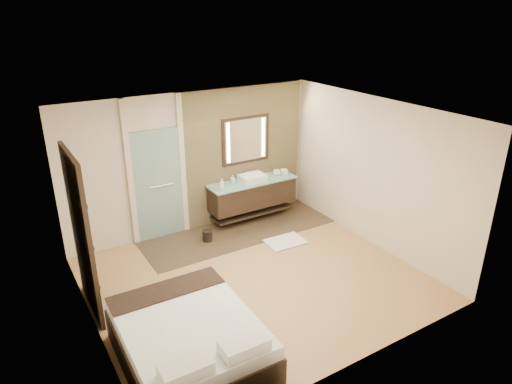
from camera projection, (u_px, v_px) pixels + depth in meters
floor at (255, 279)px, 7.43m from camera, size 5.00×5.00×0.00m
tile_strip at (239, 231)px, 8.98m from camera, size 3.80×1.30×0.01m
stone_wall at (244, 154)px, 9.18m from camera, size 2.60×0.08×2.70m
vanity at (252, 194)px, 9.25m from camera, size 1.85×0.55×0.88m
mirror_unit at (246, 140)px, 9.03m from camera, size 1.06×0.04×0.96m
frosted_door at (158, 181)px, 8.36m from camera, size 1.10×0.12×2.70m
shoji_partition at (82, 235)px, 6.27m from camera, size 0.06×1.20×2.40m
bed at (189, 341)px, 5.60m from camera, size 1.61×1.99×0.76m
bath_mat at (285, 241)px, 8.56m from camera, size 0.74×0.53×0.02m
waste_bin at (207, 236)px, 8.56m from camera, size 0.20×0.20×0.22m
tissue_box at (284, 172)px, 9.47m from camera, size 0.14×0.14×0.10m
soap_bottle_a at (222, 184)px, 8.69m from camera, size 0.10×0.10×0.20m
soap_bottle_b at (233, 179)px, 9.00m from camera, size 0.08×0.08×0.16m
soap_bottle_c at (278, 172)px, 9.40m from camera, size 0.13×0.13×0.13m
cup at (276, 172)px, 9.43m from camera, size 0.14×0.14×0.11m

